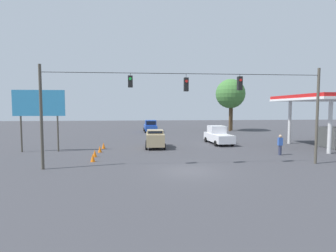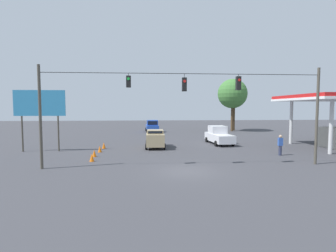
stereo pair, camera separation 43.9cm
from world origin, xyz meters
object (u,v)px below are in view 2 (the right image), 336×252
overhead_signal_span (185,104)px  pickup_truck_white_oncoming_far (219,136)px  sedan_tan_withflow_mid (155,138)px  tree_horizon_left (233,94)px  tree_horizon_right (234,95)px  pedestrian (280,145)px  traffic_cone_fourth (104,145)px  pickup_truck_blue_withflow_deep (152,126)px  traffic_cone_third (100,149)px  traffic_cone_nearest (92,158)px  traffic_cone_second (94,153)px  roadside_billboard (40,106)px

overhead_signal_span → pickup_truck_white_oncoming_far: (-5.69, -11.58, -3.63)m
overhead_signal_span → sedan_tan_withflow_mid: 10.02m
overhead_signal_span → tree_horizon_left: bearing=-114.4°
tree_horizon_left → tree_horizon_right: (-0.84, -1.74, -0.16)m
pickup_truck_white_oncoming_far → pedestrian: bearing=114.4°
pickup_truck_white_oncoming_far → traffic_cone_fourth: pickup_truck_white_oncoming_far is taller
pickup_truck_blue_withflow_deep → traffic_cone_third: (5.39, 20.75, -0.66)m
pickup_truck_white_oncoming_far → traffic_cone_third: pickup_truck_white_oncoming_far is taller
pickup_truck_white_oncoming_far → traffic_cone_third: (13.10, 4.90, -0.66)m
traffic_cone_fourth → pedestrian: 17.49m
pickup_truck_blue_withflow_deep → traffic_cone_nearest: pickup_truck_blue_withflow_deep is taller
sedan_tan_withflow_mid → pickup_truck_blue_withflow_deep: size_ratio=0.75×
traffic_cone_third → tree_horizon_right: bearing=-132.4°
sedan_tan_withflow_mid → tree_horizon_left: tree_horizon_left is taller
pickup_truck_white_oncoming_far → pickup_truck_blue_withflow_deep: size_ratio=1.02×
overhead_signal_span → traffic_cone_fourth: overhead_signal_span is taller
traffic_cone_third → tree_horizon_right: (-20.81, -22.77, 6.33)m
sedan_tan_withflow_mid → tree_horizon_left: bearing=-128.0°
traffic_cone_second → pickup_truck_blue_withflow_deep: bearing=-103.3°
traffic_cone_nearest → pedestrian: 16.56m
traffic_cone_fourth → pickup_truck_white_oncoming_far: bearing=-169.2°
sedan_tan_withflow_mid → traffic_cone_fourth: sedan_tan_withflow_mid is taller
traffic_cone_nearest → traffic_cone_fourth: size_ratio=1.00×
pedestrian → tree_horizon_left: size_ratio=0.20×
pickup_truck_blue_withflow_deep → traffic_cone_second: size_ratio=8.61×
sedan_tan_withflow_mid → roadside_billboard: (11.36, 1.50, 3.44)m
pedestrian → traffic_cone_fourth: bearing=-17.7°
roadside_billboard → pedestrian: bearing=170.2°
tree_horizon_right → traffic_cone_fourth: bearing=44.4°
traffic_cone_third → sedan_tan_withflow_mid: bearing=-155.6°
overhead_signal_span → traffic_cone_second: overhead_signal_span is taller
traffic_cone_fourth → roadside_billboard: size_ratio=0.11×
traffic_cone_fourth → traffic_cone_second: bearing=89.4°
pedestrian → traffic_cone_nearest: bearing=5.1°
traffic_cone_nearest → roadside_billboard: 9.09m
pickup_truck_white_oncoming_far → pedestrian: pickup_truck_white_oncoming_far is taller
sedan_tan_withflow_mid → roadside_billboard: bearing=7.5°
traffic_cone_nearest → tree_horizon_left: tree_horizon_left is taller
overhead_signal_span → traffic_cone_second: (7.46, -4.31, -4.29)m
tree_horizon_left → tree_horizon_right: 1.93m
traffic_cone_second → tree_horizon_right: bearing=-129.7°
pickup_truck_white_oncoming_far → pickup_truck_blue_withflow_deep: same height
traffic_cone_fourth → roadside_billboard: bearing=13.5°
overhead_signal_span → tree_horizon_right: bearing=-114.5°
tree_horizon_left → tree_horizon_right: bearing=-115.7°
traffic_cone_fourth → traffic_cone_third: bearing=90.3°
roadside_billboard → tree_horizon_right: (-26.72, -21.80, 2.20)m
overhead_signal_span → sedan_tan_withflow_mid: (1.96, -9.14, -3.60)m
pickup_truck_blue_withflow_deep → traffic_cone_third: bearing=75.4°
roadside_billboard → tree_horizon_left: 32.83m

